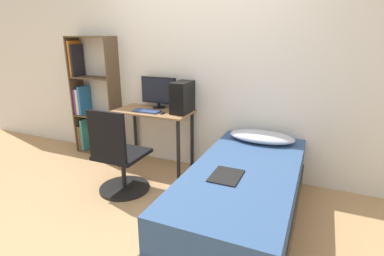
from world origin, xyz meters
The scene contains 12 objects.
ground_plane centered at (0.00, 0.00, 0.00)m, with size 14.00×14.00×0.00m, color tan.
wall_back centered at (0.00, 1.45, 1.25)m, with size 8.00×0.05×2.50m.
desk centered at (-0.54, 1.17, 0.62)m, with size 0.98×0.51×0.76m.
bookshelf centered at (-1.67, 1.29, 0.80)m, with size 0.68×0.27×1.66m.
office_chair centered at (-0.55, 0.42, 0.36)m, with size 0.56×0.56×0.96m.
bed centered at (0.83, 0.40, 0.27)m, with size 0.93×2.05×0.55m.
pillow centered at (0.83, 1.17, 0.60)m, with size 0.71×0.36×0.11m.
magazine centered at (0.73, 0.19, 0.55)m, with size 0.24×0.32×0.01m.
monitor centered at (-0.55, 1.33, 0.98)m, with size 0.50×0.17×0.40m.
keyboard centered at (-0.58, 1.07, 0.77)m, with size 0.34×0.15×0.02m.
pc_tower centered at (-0.16, 1.23, 0.95)m, with size 0.19×0.35×0.38m.
mouse centered at (-0.36, 1.07, 0.77)m, with size 0.06×0.09×0.02m.
Camera 1 is at (1.37, -1.99, 1.68)m, focal length 28.00 mm.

